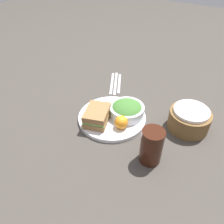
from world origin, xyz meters
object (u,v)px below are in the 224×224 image
at_px(knife, 116,83).
at_px(bread_basket, 189,119).
at_px(plate, 112,117).
at_px(fork, 112,83).
at_px(dressing_cup, 111,104).
at_px(sandwich, 97,116).
at_px(spoon, 119,83).
at_px(salad_bowl, 127,110).
at_px(drink_glass, 151,146).

bearing_deg(knife, bread_basket, -135.80).
xyz_separation_m(plate, bread_basket, (-0.11, 0.27, 0.03)).
bearing_deg(knife, fork, 90.00).
relative_size(plate, knife, 1.30).
relative_size(bread_basket, fork, 0.77).
bearing_deg(bread_basket, dressing_cup, -78.69).
height_order(sandwich, spoon, sandwich).
relative_size(dressing_cup, fork, 0.26).
xyz_separation_m(sandwich, dressing_cup, (-0.10, -0.00, -0.01)).
xyz_separation_m(salad_bowl, dressing_cup, (-0.01, -0.08, -0.01)).
xyz_separation_m(salad_bowl, spoon, (-0.21, -0.15, -0.04)).
height_order(plate, dressing_cup, dressing_cup).
xyz_separation_m(plate, fork, (-0.23, -0.14, -0.01)).
xyz_separation_m(knife, spoon, (-0.01, 0.02, 0.00)).
xyz_separation_m(plate, knife, (-0.24, -0.13, -0.01)).
bearing_deg(salad_bowl, drink_glass, 49.11).
height_order(sandwich, bread_basket, bread_basket).
height_order(dressing_cup, bread_basket, bread_basket).
distance_m(salad_bowl, bread_basket, 0.24).
bearing_deg(plate, fork, -148.17).
height_order(dressing_cup, knife, dressing_cup).
relative_size(sandwich, knife, 0.64).
xyz_separation_m(sandwich, drink_glass, (0.05, 0.24, 0.02)).
xyz_separation_m(plate, sandwich, (0.06, -0.03, 0.04)).
bearing_deg(plate, salad_bowl, 129.23).
distance_m(bread_basket, spoon, 0.40).
bearing_deg(fork, bread_basket, -134.07).
xyz_separation_m(sandwich, fork, (-0.28, -0.11, -0.04)).
bearing_deg(bread_basket, sandwich, -61.23).
xyz_separation_m(fork, knife, (-0.01, 0.02, 0.00)).
xyz_separation_m(sandwich, bread_basket, (-0.17, 0.30, -0.00)).
relative_size(sandwich, fork, 0.67).
relative_size(sandwich, spoon, 0.75).
height_order(plate, spoon, plate).
bearing_deg(sandwich, spoon, -165.45).
bearing_deg(bread_basket, spoon, -109.66).
bearing_deg(sandwich, drink_glass, 78.45).
height_order(drink_glass, bread_basket, drink_glass).
bearing_deg(plate, bread_basket, 111.98).
bearing_deg(fork, knife, -90.00).
bearing_deg(salad_bowl, spoon, -143.26).
bearing_deg(dressing_cup, bread_basket, 101.31).
bearing_deg(bread_basket, drink_glass, -15.46).
bearing_deg(drink_glass, bread_basket, 164.54).
bearing_deg(dressing_cup, salad_bowl, 82.45).
relative_size(bread_basket, knife, 0.73).
xyz_separation_m(plate, drink_glass, (0.11, 0.21, 0.05)).
relative_size(bread_basket, spoon, 0.86).
relative_size(salad_bowl, knife, 0.66).
height_order(sandwich, fork, sandwich).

